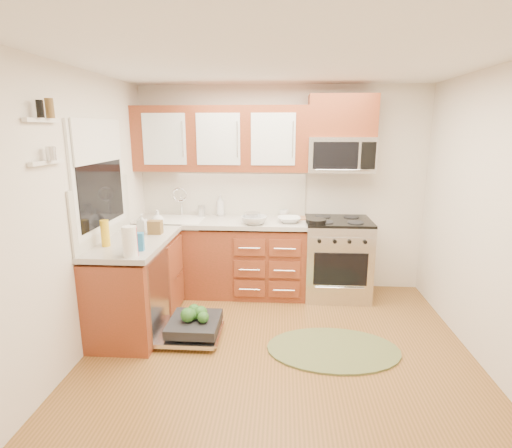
# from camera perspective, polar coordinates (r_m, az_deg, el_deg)

# --- Properties ---
(floor) EXTENTS (3.50, 3.50, 0.00)m
(floor) POSITION_cam_1_polar(r_m,az_deg,el_deg) (3.76, 3.21, -18.49)
(floor) COLOR brown
(floor) RESTS_ON ground
(ceiling) EXTENTS (3.50, 3.50, 0.00)m
(ceiling) POSITION_cam_1_polar(r_m,az_deg,el_deg) (3.24, 3.83, 22.48)
(ceiling) COLOR white
(ceiling) RESTS_ON ground
(wall_back) EXTENTS (3.50, 0.04, 2.50)m
(wall_back) POSITION_cam_1_polar(r_m,az_deg,el_deg) (5.00, 3.65, 4.90)
(wall_back) COLOR silver
(wall_back) RESTS_ON ground
(wall_front) EXTENTS (3.50, 0.04, 2.50)m
(wall_front) POSITION_cam_1_polar(r_m,az_deg,el_deg) (1.62, 3.00, -13.62)
(wall_front) COLOR silver
(wall_front) RESTS_ON ground
(wall_left) EXTENTS (0.04, 3.50, 2.50)m
(wall_left) POSITION_cam_1_polar(r_m,az_deg,el_deg) (3.73, -24.53, 0.76)
(wall_left) COLOR silver
(wall_left) RESTS_ON ground
(wall_right) EXTENTS (0.04, 3.50, 2.50)m
(wall_right) POSITION_cam_1_polar(r_m,az_deg,el_deg) (3.71, 31.61, -0.08)
(wall_right) COLOR silver
(wall_right) RESTS_ON ground
(base_cabinet_back) EXTENTS (2.05, 0.60, 0.85)m
(base_cabinet_back) POSITION_cam_1_polar(r_m,az_deg,el_deg) (4.96, -4.96, -5.02)
(base_cabinet_back) COLOR brown
(base_cabinet_back) RESTS_ON ground
(base_cabinet_left) EXTENTS (0.60, 1.25, 0.85)m
(base_cabinet_left) POSITION_cam_1_polar(r_m,az_deg,el_deg) (4.29, -16.58, -8.52)
(base_cabinet_left) COLOR brown
(base_cabinet_left) RESTS_ON ground
(countertop_back) EXTENTS (2.07, 0.64, 0.05)m
(countertop_back) POSITION_cam_1_polar(r_m,az_deg,el_deg) (4.82, -5.09, 0.31)
(countertop_back) COLOR beige
(countertop_back) RESTS_ON base_cabinet_back
(countertop_left) EXTENTS (0.64, 1.27, 0.05)m
(countertop_left) POSITION_cam_1_polar(r_m,az_deg,el_deg) (4.14, -16.89, -2.41)
(countertop_left) COLOR beige
(countertop_left) RESTS_ON base_cabinet_left
(backsplash_back) EXTENTS (2.05, 0.02, 0.57)m
(backsplash_back) POSITION_cam_1_polar(r_m,az_deg,el_deg) (5.05, -4.65, 4.50)
(backsplash_back) COLOR beige
(backsplash_back) RESTS_ON ground
(backsplash_left) EXTENTS (0.02, 1.25, 0.57)m
(backsplash_left) POSITION_cam_1_polar(r_m,az_deg,el_deg) (4.19, -20.96, 1.80)
(backsplash_left) COLOR beige
(backsplash_left) RESTS_ON ground
(upper_cabinets) EXTENTS (2.05, 0.35, 0.75)m
(upper_cabinets) POSITION_cam_1_polar(r_m,az_deg,el_deg) (4.83, -5.08, 12.02)
(upper_cabinets) COLOR brown
(upper_cabinets) RESTS_ON ground
(cabinet_over_mw) EXTENTS (0.76, 0.35, 0.47)m
(cabinet_over_mw) POSITION_cam_1_polar(r_m,az_deg,el_deg) (4.82, 12.19, 14.87)
(cabinet_over_mw) COLOR brown
(cabinet_over_mw) RESTS_ON ground
(range) EXTENTS (0.76, 0.64, 0.95)m
(range) POSITION_cam_1_polar(r_m,az_deg,el_deg) (4.91, 11.47, -4.80)
(range) COLOR silver
(range) RESTS_ON ground
(microwave) EXTENTS (0.76, 0.38, 0.40)m
(microwave) POSITION_cam_1_polar(r_m,az_deg,el_deg) (4.80, 11.97, 9.69)
(microwave) COLOR silver
(microwave) RESTS_ON ground
(sink) EXTENTS (0.62, 0.50, 0.26)m
(sink) POSITION_cam_1_polar(r_m,az_deg,el_deg) (4.93, -11.14, -0.79)
(sink) COLOR white
(sink) RESTS_ON ground
(dishwasher) EXTENTS (0.70, 0.60, 0.20)m
(dishwasher) POSITION_cam_1_polar(r_m,az_deg,el_deg) (4.07, -9.32, -14.42)
(dishwasher) COLOR silver
(dishwasher) RESTS_ON ground
(window) EXTENTS (0.03, 1.05, 1.05)m
(window) POSITION_cam_1_polar(r_m,az_deg,el_deg) (4.11, -21.50, 6.37)
(window) COLOR white
(window) RESTS_ON ground
(window_blind) EXTENTS (0.02, 0.96, 0.40)m
(window_blind) POSITION_cam_1_polar(r_m,az_deg,el_deg) (4.08, -21.57, 10.98)
(window_blind) COLOR white
(window_blind) RESTS_ON ground
(shelf_upper) EXTENTS (0.04, 0.40, 0.03)m
(shelf_upper) POSITION_cam_1_polar(r_m,az_deg,el_deg) (3.33, -28.28, 12.93)
(shelf_upper) COLOR white
(shelf_upper) RESTS_ON ground
(shelf_lower) EXTENTS (0.04, 0.40, 0.03)m
(shelf_lower) POSITION_cam_1_polar(r_m,az_deg,el_deg) (3.34, -27.71, 7.81)
(shelf_lower) COLOR white
(shelf_lower) RESTS_ON ground
(rug) EXTENTS (1.24, 0.82, 0.02)m
(rug) POSITION_cam_1_polar(r_m,az_deg,el_deg) (3.92, 10.97, -17.19)
(rug) COLOR olive
(rug) RESTS_ON ground
(skillet) EXTENTS (0.28, 0.28, 0.04)m
(skillet) POSITION_cam_1_polar(r_m,az_deg,el_deg) (4.58, 8.57, 0.44)
(skillet) COLOR black
(skillet) RESTS_ON range
(stock_pot) EXTENTS (0.25, 0.25, 0.12)m
(stock_pot) POSITION_cam_1_polar(r_m,az_deg,el_deg) (4.65, -0.58, 0.92)
(stock_pot) COLOR silver
(stock_pot) RESTS_ON countertop_back
(cutting_board) EXTENTS (0.31, 0.22, 0.02)m
(cutting_board) POSITION_cam_1_polar(r_m,az_deg,el_deg) (4.87, 5.70, 0.84)
(cutting_board) COLOR #B17B51
(cutting_board) RESTS_ON countertop_back
(canister) EXTENTS (0.11, 0.11, 0.14)m
(canister) POSITION_cam_1_polar(r_m,az_deg,el_deg) (5.00, -7.76, 1.85)
(canister) COLOR silver
(canister) RESTS_ON countertop_back
(paper_towel_roll) EXTENTS (0.13, 0.13, 0.27)m
(paper_towel_roll) POSITION_cam_1_polar(r_m,az_deg,el_deg) (3.55, -17.61, -2.41)
(paper_towel_roll) COLOR white
(paper_towel_roll) RESTS_ON countertop_left
(mustard_bottle) EXTENTS (0.10, 0.10, 0.25)m
(mustard_bottle) POSITION_cam_1_polar(r_m,az_deg,el_deg) (3.95, -20.75, -1.24)
(mustard_bottle) COLOR yellow
(mustard_bottle) RESTS_ON countertop_left
(red_bottle) EXTENTS (0.07, 0.07, 0.26)m
(red_bottle) POSITION_cam_1_polar(r_m,az_deg,el_deg) (3.56, -17.12, -2.40)
(red_bottle) COLOR #A90E23
(red_bottle) RESTS_ON countertop_left
(wooden_box) EXTENTS (0.14, 0.10, 0.14)m
(wooden_box) POSITION_cam_1_polar(r_m,az_deg,el_deg) (4.27, -14.20, -0.45)
(wooden_box) COLOR brown
(wooden_box) RESTS_ON countertop_left
(blue_carton) EXTENTS (0.11, 0.07, 0.16)m
(blue_carton) POSITION_cam_1_polar(r_m,az_deg,el_deg) (3.72, -16.52, -2.45)
(blue_carton) COLOR teal
(blue_carton) RESTS_ON countertop_left
(bowl_a) EXTENTS (0.30, 0.30, 0.06)m
(bowl_a) POSITION_cam_1_polar(r_m,az_deg,el_deg) (4.67, 4.75, 0.62)
(bowl_a) COLOR #999999
(bowl_a) RESTS_ON countertop_back
(bowl_b) EXTENTS (0.38, 0.38, 0.09)m
(bowl_b) POSITION_cam_1_polar(r_m,az_deg,el_deg) (4.57, -0.29, 0.56)
(bowl_b) COLOR #999999
(bowl_b) RESTS_ON countertop_back
(cup) EXTENTS (0.14, 0.14, 0.09)m
(cup) POSITION_cam_1_polar(r_m,az_deg,el_deg) (4.95, 4.04, 1.53)
(cup) COLOR #999999
(cup) RESTS_ON countertop_back
(soap_bottle_a) EXTENTS (0.12, 0.12, 0.26)m
(soap_bottle_a) POSITION_cam_1_polar(r_m,az_deg,el_deg) (5.03, -5.10, 2.68)
(soap_bottle_a) COLOR #999999
(soap_bottle_a) RESTS_ON countertop_back
(soap_bottle_b) EXTENTS (0.09, 0.09, 0.18)m
(soap_bottle_b) POSITION_cam_1_polar(r_m,az_deg,el_deg) (4.43, -15.98, 0.21)
(soap_bottle_b) COLOR #999999
(soap_bottle_b) RESTS_ON countertop_left
(soap_bottle_c) EXTENTS (0.17, 0.17, 0.19)m
(soap_bottle_c) POSITION_cam_1_polar(r_m,az_deg,el_deg) (4.56, -13.89, 0.76)
(soap_bottle_c) COLOR #999999
(soap_bottle_c) RESTS_ON countertop_left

